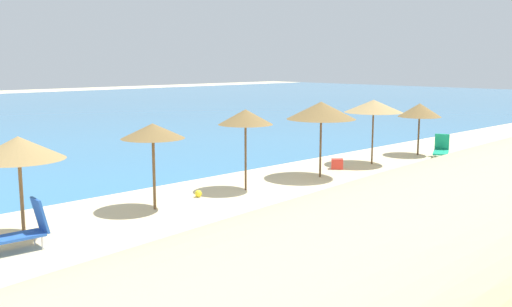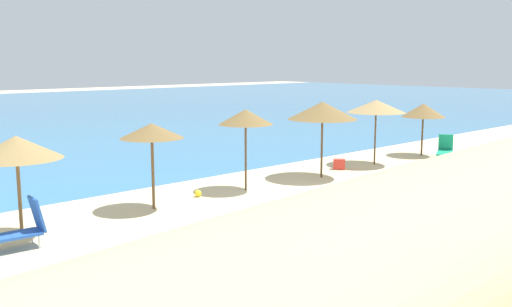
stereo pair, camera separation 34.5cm
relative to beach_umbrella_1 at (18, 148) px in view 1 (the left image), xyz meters
name	(u,v)px [view 1 (the left image)]	position (x,y,z in m)	size (l,w,h in m)	color
ground_plane	(313,199)	(8.63, -2.33, -2.35)	(160.00, 160.00, 0.00)	beige
beach_umbrella_1	(18,148)	(0.00, 0.00, 0.00)	(2.29, 2.29, 2.66)	brown
beach_umbrella_2	(153,131)	(4.13, 0.20, 0.06)	(1.94, 1.94, 2.66)	brown
beach_umbrella_3	(245,117)	(7.96, 0.20, 0.23)	(1.92, 1.92, 2.86)	brown
beach_umbrella_4	(321,111)	(11.62, -0.17, 0.27)	(2.69, 2.69, 2.97)	brown
beach_umbrella_5	(374,106)	(15.54, 0.12, 0.21)	(2.55, 2.55, 2.85)	brown
beach_umbrella_6	(420,110)	(19.27, 0.04, -0.18)	(2.07, 2.07, 2.51)	brown
lounge_chair_0	(20,231)	(-0.44, -0.88, -1.85)	(1.68, 0.74, 1.23)	blue
lounge_chair_1	(441,149)	(19.21, -1.22, -1.93)	(1.73, 1.29, 1.10)	#199972
beach_ball	(198,194)	(6.08, 0.52, -2.23)	(0.24, 0.24, 0.24)	yellow
cooler_box	(337,164)	(13.49, 0.46, -2.14)	(0.49, 0.36, 0.43)	red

